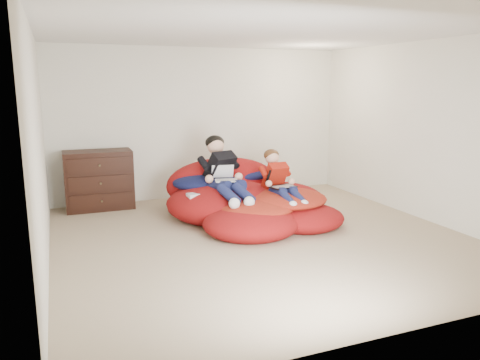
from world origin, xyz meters
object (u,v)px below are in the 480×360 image
Objects in this scene: dresser at (99,180)px; laptop_black at (280,182)px; beanbag_pile at (247,200)px; laptop_white at (225,176)px; younger_boy at (279,177)px; older_boy at (223,169)px.

laptop_black is at bearing -35.12° from dresser.
beanbag_pile is 6.07× the size of laptop_white.
younger_boy is at bearing -36.33° from beanbag_pile.
older_boy reaches higher than beanbag_pile.
younger_boy is (0.37, -0.27, 0.37)m from beanbag_pile.
dresser is 2.34m from beanbag_pile.
beanbag_pile is at bearing -13.14° from older_boy.
dresser is 2.40× the size of laptop_black.
older_boy reaches higher than younger_boy.
older_boy is (-0.35, 0.08, 0.47)m from beanbag_pile.
dresser reaches higher than beanbag_pile.
older_boy is 0.83m from laptop_black.
laptop_black is at bearing -28.92° from older_boy.
laptop_black is (2.31, -1.62, 0.11)m from dresser.
laptop_white is at bearing -39.66° from dresser.
older_boy is 0.80m from younger_boy.
laptop_white is (-0.35, -0.01, 0.38)m from beanbag_pile.
laptop_black is (0.72, -0.40, -0.16)m from older_boy.
laptop_white is (1.59, -1.32, 0.18)m from dresser.
dresser is 0.79× the size of older_boy.
beanbag_pile is 1.85× the size of older_boy.
beanbag_pile is at bearing 1.80° from laptop_white.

